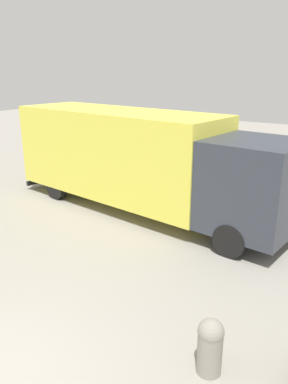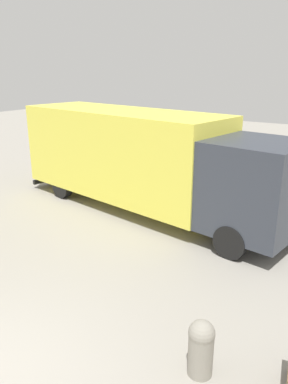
{
  "view_description": "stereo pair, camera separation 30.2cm",
  "coord_description": "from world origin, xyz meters",
  "views": [
    {
      "loc": [
        4.07,
        -2.16,
        4.24
      ],
      "look_at": [
        -0.03,
        4.77,
        1.6
      ],
      "focal_mm": 35.0,
      "sensor_mm": 36.0,
      "label": 1
    },
    {
      "loc": [
        4.33,
        -2.01,
        4.24
      ],
      "look_at": [
        -0.03,
        4.77,
        1.6
      ],
      "focal_mm": 35.0,
      "sensor_mm": 36.0,
      "label": 2
    }
  ],
  "objects": [
    {
      "name": "bollard_near_bench",
      "position": [
        2.64,
        2.13,
        0.48
      ],
      "size": [
        0.39,
        0.39,
        0.89
      ],
      "color": "gray",
      "rests_on": "ground"
    },
    {
      "name": "delivery_truck",
      "position": [
        -1.75,
        7.36,
        1.67
      ],
      "size": [
        9.55,
        3.73,
        3.05
      ],
      "rotation": [
        0.0,
        0.0,
        -0.16
      ],
      "color": "#EAE04C",
      "rests_on": "ground"
    }
  ]
}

